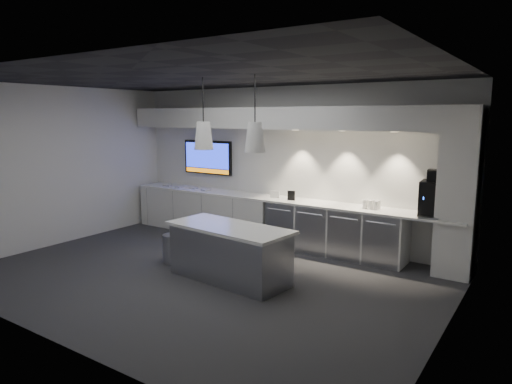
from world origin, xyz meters
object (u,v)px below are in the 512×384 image
Objects in this scene: wall_tv at (208,157)px; bin at (173,249)px; coffee_machine at (434,197)px; island at (229,252)px.

bin is (1.05, -2.21, -1.32)m from wall_tv.
wall_tv is 4.77m from coffee_machine.
coffee_machine is at bearing 46.28° from island.
wall_tv reaches higher than coffee_machine.
bin is 0.66× the size of coffee_machine.
island is 4.19× the size of bin.
coffee_machine reaches higher than bin.
coffee_machine is (4.75, -0.25, -0.36)m from wall_tv.
wall_tv is at bearing 140.81° from island.
wall_tv is at bearing 115.43° from bin.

